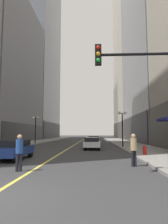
{
  "coord_description": "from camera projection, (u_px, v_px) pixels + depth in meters",
  "views": [
    {
      "loc": [
        3.02,
        -5.78,
        1.83
      ],
      "look_at": [
        0.79,
        37.72,
        6.25
      ],
      "focal_mm": 32.69,
      "sensor_mm": 36.0,
      "label": 1
    }
  ],
  "objects": [
    {
      "name": "ground_plane",
      "position": [
        79.0,
        142.0,
        40.49
      ],
      "size": [
        200.0,
        200.0,
        0.0
      ],
      "primitive_type": "plane",
      "color": "#38383A"
    },
    {
      "name": "sidewalk_left",
      "position": [
        38.0,
        141.0,
        40.92
      ],
      "size": [
        4.5,
        78.0,
        0.15
      ],
      "primitive_type": "cube",
      "color": "gray",
      "rests_on": "ground"
    },
    {
      "name": "sidewalk_right",
      "position": [
        121.0,
        142.0,
        40.08
      ],
      "size": [
        4.5,
        78.0,
        0.15
      ],
      "primitive_type": "cube",
      "color": "gray",
      "rests_on": "ground"
    },
    {
      "name": "lane_centre_stripe",
      "position": [
        79.0,
        142.0,
        40.49
      ],
      "size": [
        0.16,
        70.0,
        0.01
      ],
      "primitive_type": "cube",
      "color": "#E5D64C",
      "rests_on": "ground"
    },
    {
      "name": "building_left_mid",
      "position": [
        1.0,
        71.0,
        42.3
      ],
      "size": [
        11.73,
        24.0,
        29.33
      ],
      "color": "gray",
      "rests_on": "ground"
    },
    {
      "name": "building_left_far",
      "position": [
        34.0,
        54.0,
        69.08
      ],
      "size": [
        13.85,
        26.0,
        56.8
      ],
      "color": "slate",
      "rests_on": "ground"
    },
    {
      "name": "building_right_mid",
      "position": [
        166.0,
        34.0,
        41.29
      ],
      "size": [
        14.51,
        24.0,
        43.65
      ],
      "color": "gray",
      "rests_on": "ground"
    },
    {
      "name": "building_right_far",
      "position": [
        140.0,
        47.0,
        67.45
      ],
      "size": [
        15.69,
        26.0,
        60.6
      ],
      "color": "#B7AD99",
      "rests_on": "ground"
    },
    {
      "name": "car_blue",
      "position": [
        13.0,
        149.0,
        13.99
      ],
      "size": [
        1.8,
        4.13,
        1.32
      ],
      "color": "navy",
      "rests_on": "ground"
    },
    {
      "name": "car_white",
      "position": [
        92.0,
        143.0,
        22.68
      ],
      "size": [
        1.73,
        4.45,
        1.32
      ],
      "color": "silver",
      "rests_on": "ground"
    },
    {
      "name": "car_maroon",
      "position": [
        94.0,
        140.0,
        31.71
      ],
      "size": [
        1.9,
        4.25,
        1.32
      ],
      "color": "maroon",
      "rests_on": "ground"
    },
    {
      "name": "pedestrian_in_blue_hoodie",
      "position": [
        19.0,
        150.0,
        9.74
      ],
      "size": [
        0.43,
        0.43,
        1.74
      ],
      "color": "black",
      "rests_on": "ground"
    },
    {
      "name": "pedestrian_in_tan_trench",
      "position": [
        134.0,
        147.0,
        11.17
      ],
      "size": [
        0.43,
        0.43,
        1.77
      ],
      "color": "black",
      "rests_on": "ground"
    },
    {
      "name": "traffic_light_near_right",
      "position": [
        149.0,
        87.0,
        8.61
      ],
      "size": [
        3.43,
        0.35,
        5.65
      ],
      "color": "black",
      "rests_on": "ground"
    },
    {
      "name": "street_lamp_left_far",
      "position": [
        36.0,
        124.0,
        32.57
      ],
      "size": [
        1.06,
        0.36,
        4.43
      ],
      "color": "black",
      "rests_on": "ground"
    },
    {
      "name": "street_lamp_right_mid",
      "position": [
        122.0,
        121.0,
        24.68
      ],
      "size": [
        1.06,
        0.36,
        4.43
      ],
      "color": "black",
      "rests_on": "ground"
    },
    {
      "name": "fire_hydrant_right",
      "position": [
        145.0,
        151.0,
        15.75
      ],
      "size": [
        0.28,
        0.28,
        0.8
      ],
      "primitive_type": "cylinder",
      "color": "red",
      "rests_on": "ground"
    }
  ]
}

